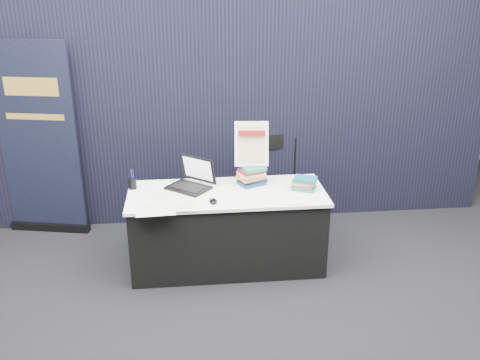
% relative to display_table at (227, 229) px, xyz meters
% --- Properties ---
extents(floor, '(8.00, 8.00, 0.00)m').
position_rel_display_table_xyz_m(floor, '(0.00, -0.55, -0.38)').
color(floor, black).
rests_on(floor, ground).
extents(wall_back, '(8.00, 0.02, 3.50)m').
position_rel_display_table_xyz_m(wall_back, '(0.00, 3.45, 1.37)').
color(wall_back, beige).
rests_on(wall_back, floor).
extents(drape_partition, '(6.00, 0.08, 2.40)m').
position_rel_display_table_xyz_m(drape_partition, '(0.00, 1.05, 0.82)').
color(drape_partition, black).
rests_on(drape_partition, floor).
extents(display_table, '(1.80, 0.75, 0.75)m').
position_rel_display_table_xyz_m(display_table, '(0.00, 0.00, 0.00)').
color(display_table, black).
rests_on(display_table, floor).
extents(laptop, '(0.45, 0.49, 0.28)m').
position_rel_display_table_xyz_m(laptop, '(-0.35, 0.16, 0.44)').
color(laptop, black).
rests_on(laptop, display_table).
extents(mouse, '(0.08, 0.12, 0.03)m').
position_rel_display_table_xyz_m(mouse, '(-0.14, -0.23, 0.39)').
color(mouse, black).
rests_on(mouse, display_table).
extents(brochure_left, '(0.34, 0.25, 0.00)m').
position_rel_display_table_xyz_m(brochure_left, '(-0.63, -0.33, 0.38)').
color(brochure_left, silver).
rests_on(brochure_left, display_table).
extents(brochure_mid, '(0.31, 0.24, 0.00)m').
position_rel_display_table_xyz_m(brochure_mid, '(-0.52, -0.05, 0.38)').
color(brochure_mid, silver).
rests_on(brochure_mid, display_table).
extents(brochure_right, '(0.30, 0.22, 0.00)m').
position_rel_display_table_xyz_m(brochure_right, '(-0.43, -0.28, 0.38)').
color(brochure_right, silver).
rests_on(brochure_right, display_table).
extents(pen_cup, '(0.08, 0.08, 0.09)m').
position_rel_display_table_xyz_m(pen_cup, '(-0.86, 0.18, 0.42)').
color(pen_cup, black).
rests_on(pen_cup, display_table).
extents(book_stack_tall, '(0.27, 0.24, 0.18)m').
position_rel_display_table_xyz_m(book_stack_tall, '(0.25, 0.16, 0.47)').
color(book_stack_tall, '#154053').
rests_on(book_stack_tall, display_table).
extents(book_stack_short, '(0.25, 0.22, 0.12)m').
position_rel_display_table_xyz_m(book_stack_short, '(0.71, -0.00, 0.43)').
color(book_stack_short, '#22824E').
rests_on(book_stack_short, display_table).
extents(info_sign, '(0.32, 0.16, 0.43)m').
position_rel_display_table_xyz_m(info_sign, '(0.25, 0.20, 0.76)').
color(info_sign, black).
rests_on(info_sign, book_stack_tall).
extents(pullup_banner, '(0.86, 0.28, 2.02)m').
position_rel_display_table_xyz_m(pullup_banner, '(-1.85, 0.93, 0.52)').
color(pullup_banner, black).
rests_on(pullup_banner, floor).
extents(stacking_chair, '(0.48, 0.49, 0.98)m').
position_rel_display_table_xyz_m(stacking_chair, '(0.63, 0.85, 0.17)').
color(stacking_chair, black).
rests_on(stacking_chair, floor).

